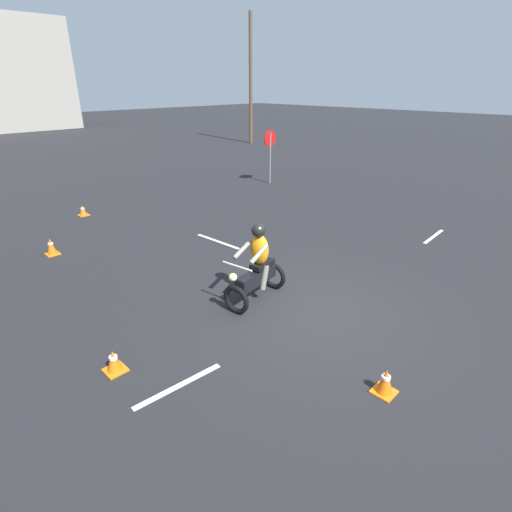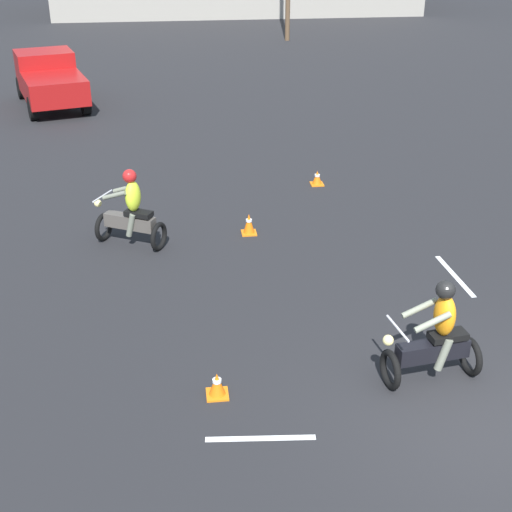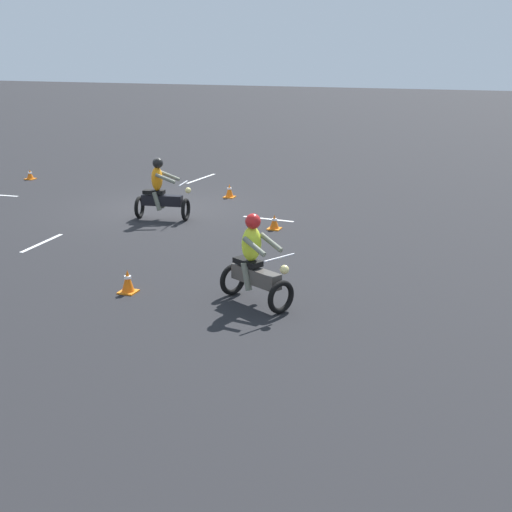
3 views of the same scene
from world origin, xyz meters
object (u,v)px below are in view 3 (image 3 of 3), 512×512
traffic_cone_near_left (128,282)px  traffic_cone_near_right (30,175)px  motorcycle_rider_foreground (161,193)px  traffic_cone_mid_left (229,191)px  traffic_cone_mid_center (274,222)px  motorcycle_rider_background (255,265)px

traffic_cone_near_left → traffic_cone_near_right: size_ratio=1.35×
motorcycle_rider_foreground → traffic_cone_mid_left: 3.37m
traffic_cone_mid_center → traffic_cone_mid_left: 4.13m
motorcycle_rider_background → traffic_cone_near_left: bearing=-55.2°
motorcycle_rider_background → traffic_cone_mid_center: bearing=-137.0°
motorcycle_rider_background → traffic_cone_mid_center: motorcycle_rider_background is taller
motorcycle_rider_background → traffic_cone_mid_left: motorcycle_rider_background is taller
motorcycle_rider_foreground → traffic_cone_mid_center: bearing=81.8°
traffic_cone_near_right → traffic_cone_mid_left: 7.68m
traffic_cone_near_left → traffic_cone_near_right: (9.12, -9.24, -0.06)m
motorcycle_rider_background → traffic_cone_mid_left: (3.91, -8.48, -0.53)m
traffic_cone_mid_center → motorcycle_rider_background: bearing=104.7°
traffic_cone_mid_left → traffic_cone_mid_center: bearing=127.9°
motorcycle_rider_background → traffic_cone_mid_left: size_ratio=3.98×
traffic_cone_near_right → traffic_cone_mid_center: bearing=159.9°
motorcycle_rider_background → traffic_cone_mid_left: bearing=-127.0°
motorcycle_rider_background → traffic_cone_mid_center: 5.43m
motorcycle_rider_background → traffic_cone_near_right: size_ratio=4.92×
traffic_cone_near_right → traffic_cone_mid_center: size_ratio=0.89×
motorcycle_rider_foreground → traffic_cone_near_left: motorcycle_rider_foreground is taller
motorcycle_rider_background → traffic_cone_near_left: motorcycle_rider_background is taller
traffic_cone_near_left → traffic_cone_mid_center: 5.61m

